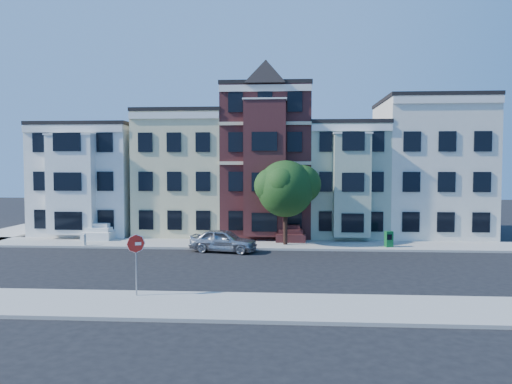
# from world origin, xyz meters

# --- Properties ---
(ground) EXTENTS (120.00, 120.00, 0.00)m
(ground) POSITION_xyz_m (0.00, 0.00, 0.00)
(ground) COLOR black
(far_sidewalk) EXTENTS (60.00, 4.00, 0.15)m
(far_sidewalk) POSITION_xyz_m (0.00, 8.00, 0.07)
(far_sidewalk) COLOR #9E9B93
(far_sidewalk) RESTS_ON ground
(near_sidewalk) EXTENTS (60.00, 4.00, 0.15)m
(near_sidewalk) POSITION_xyz_m (0.00, -8.00, 0.07)
(near_sidewalk) COLOR #9E9B93
(near_sidewalk) RESTS_ON ground
(house_white) EXTENTS (8.00, 9.00, 9.00)m
(house_white) POSITION_xyz_m (-15.00, 14.50, 4.50)
(house_white) COLOR white
(house_white) RESTS_ON ground
(house_yellow) EXTENTS (7.00, 9.00, 10.00)m
(house_yellow) POSITION_xyz_m (-7.00, 14.50, 5.00)
(house_yellow) COLOR beige
(house_yellow) RESTS_ON ground
(house_brown) EXTENTS (7.00, 9.00, 12.00)m
(house_brown) POSITION_xyz_m (0.00, 14.50, 6.00)
(house_brown) COLOR #411A1A
(house_brown) RESTS_ON ground
(house_green) EXTENTS (6.00, 9.00, 9.00)m
(house_green) POSITION_xyz_m (6.50, 14.50, 4.50)
(house_green) COLOR #9AAA91
(house_green) RESTS_ON ground
(house_cream) EXTENTS (8.00, 9.00, 11.00)m
(house_cream) POSITION_xyz_m (13.50, 14.50, 5.50)
(house_cream) COLOR silver
(house_cream) RESTS_ON ground
(street_tree) EXTENTS (7.11, 7.11, 7.46)m
(street_tree) POSITION_xyz_m (1.58, 7.76, 3.88)
(street_tree) COLOR #24491B
(street_tree) RESTS_ON far_sidewalk
(parked_car) EXTENTS (4.81, 2.72, 1.54)m
(parked_car) POSITION_xyz_m (-2.56, 5.20, 0.77)
(parked_car) COLOR #A4A6AC
(parked_car) RESTS_ON ground
(newspaper_box) EXTENTS (0.59, 0.55, 1.10)m
(newspaper_box) POSITION_xyz_m (8.78, 7.13, 0.70)
(newspaper_box) COLOR #13612A
(newspaper_box) RESTS_ON far_sidewalk
(fire_hydrant) EXTENTS (0.31, 0.31, 0.68)m
(fire_hydrant) POSITION_xyz_m (-12.62, 6.30, 0.49)
(fire_hydrant) COLOR beige
(fire_hydrant) RESTS_ON far_sidewalk
(stop_sign) EXTENTS (0.84, 0.29, 3.03)m
(stop_sign) POSITION_xyz_m (-4.78, -6.83, 1.66)
(stop_sign) COLOR #B31C14
(stop_sign) RESTS_ON near_sidewalk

